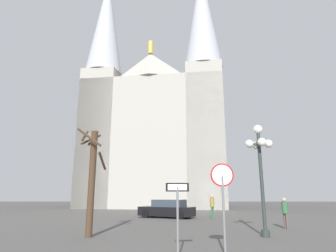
{
  "coord_description": "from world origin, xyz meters",
  "views": [
    {
      "loc": [
        -0.53,
        -6.69,
        1.89
      ],
      "look_at": [
        -0.75,
        17.27,
        7.55
      ],
      "focal_mm": 30.42,
      "sensor_mm": 36.0,
      "label": 1
    }
  ],
  "objects": [
    {
      "name": "street_lamp",
      "position": [
        3.65,
        6.62,
        3.49
      ],
      "size": [
        1.29,
        1.29,
        5.07
      ],
      "color": "#2D3833",
      "rests_on": "ground"
    },
    {
      "name": "parked_car_near_black",
      "position": [
        -0.79,
        16.66,
        0.65
      ],
      "size": [
        4.63,
        3.3,
        1.38
      ],
      "color": "black",
      "rests_on": "ground"
    },
    {
      "name": "pedestrian_walking",
      "position": [
        2.61,
        15.65,
        1.08
      ],
      "size": [
        0.32,
        0.32,
        1.77
      ],
      "color": "#33663F",
      "rests_on": "ground"
    },
    {
      "name": "cathedral",
      "position": [
        -2.65,
        33.29,
        11.23
      ],
      "size": [
        20.57,
        15.88,
        35.39
      ],
      "color": "#ADA89E",
      "rests_on": "ground"
    },
    {
      "name": "one_way_arrow_sign",
      "position": [
        -0.32,
        2.34,
        1.44
      ],
      "size": [
        0.72,
        0.16,
        2.2
      ],
      "color": "slate",
      "rests_on": "ground"
    },
    {
      "name": "pedestrian_standing",
      "position": [
        5.7,
        9.48,
        0.99
      ],
      "size": [
        0.32,
        0.32,
        1.64
      ],
      "color": "#594C47",
      "rests_on": "ground"
    },
    {
      "name": "stop_sign",
      "position": [
        1.16,
        2.76,
        1.99
      ],
      "size": [
        0.76,
        0.08,
        2.85
      ],
      "color": "slate",
      "rests_on": "ground"
    },
    {
      "name": "bare_tree",
      "position": [
        -4.15,
        6.49,
        2.6
      ],
      "size": [
        1.24,
        1.4,
        4.87
      ],
      "color": "#473323",
      "rests_on": "ground"
    }
  ]
}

